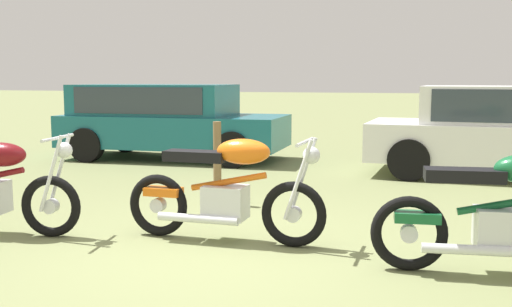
# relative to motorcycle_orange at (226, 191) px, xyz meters

# --- Properties ---
(ground_plane) EXTENTS (120.00, 120.00, 0.00)m
(ground_plane) POSITION_rel_motorcycle_orange_xyz_m (0.03, -0.39, -0.49)
(ground_plane) COLOR olive
(motorcycle_orange) EXTENTS (1.99, 0.64, 1.02)m
(motorcycle_orange) POSITION_rel_motorcycle_orange_xyz_m (0.00, 0.00, 0.00)
(motorcycle_orange) COLOR black
(motorcycle_orange) RESTS_ON ground
(motorcycle_green) EXTENTS (1.98, 0.69, 1.02)m
(motorcycle_green) POSITION_rel_motorcycle_orange_xyz_m (2.42, -0.32, -0.00)
(motorcycle_green) COLOR black
(motorcycle_green) RESTS_ON ground
(car_teal) EXTENTS (4.31, 1.98, 1.43)m
(car_teal) POSITION_rel_motorcycle_orange_xyz_m (-3.18, 5.29, 0.34)
(car_teal) COLOR #19606B
(car_teal) RESTS_ON ground
(car_white) EXTENTS (4.37, 1.94, 1.43)m
(car_white) POSITION_rel_motorcycle_orange_xyz_m (2.89, 4.82, 0.30)
(car_white) COLOR silver
(car_white) RESTS_ON ground
(fence_post_wooden) EXTENTS (0.10, 0.10, 1.02)m
(fence_post_wooden) POSITION_rel_motorcycle_orange_xyz_m (-0.71, 1.65, 0.02)
(fence_post_wooden) COLOR brown
(fence_post_wooden) RESTS_ON ground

